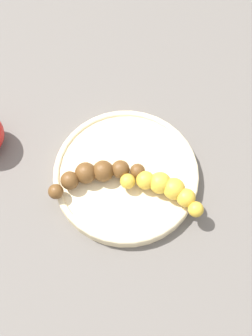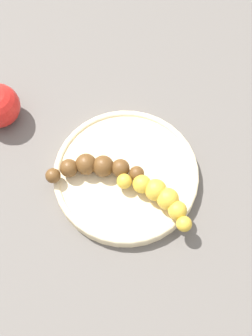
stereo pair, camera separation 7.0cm
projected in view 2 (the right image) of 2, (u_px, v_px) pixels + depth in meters
name	position (u px, v px, depth m)	size (l,w,h in m)	color
ground_plane	(126.00, 178.00, 0.73)	(2.40, 2.40, 0.00)	#56514C
fruit_bowl	(126.00, 175.00, 0.72)	(0.23, 0.23, 0.02)	beige
banana_spotted	(160.00, 197.00, 0.68)	(0.11, 0.08, 0.03)	gold
banana_overripe	(95.00, 167.00, 0.70)	(0.15, 0.06, 0.03)	#593819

